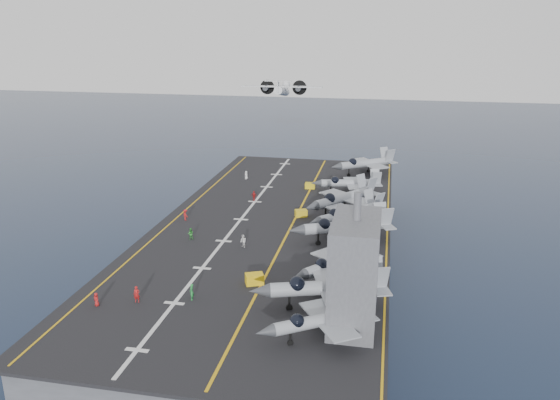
% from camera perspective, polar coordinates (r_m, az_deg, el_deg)
% --- Properties ---
extents(ground, '(500.00, 500.00, 0.00)m').
position_cam_1_polar(ground, '(95.64, -0.47, -8.16)').
color(ground, '#142135').
rests_on(ground, ground).
extents(hull, '(36.00, 90.00, 10.00)m').
position_cam_1_polar(hull, '(93.57, -0.48, -5.41)').
color(hull, '#56595E').
rests_on(hull, ground).
extents(flight_deck, '(38.00, 92.00, 0.40)m').
position_cam_1_polar(flight_deck, '(91.65, -0.49, -2.41)').
color(flight_deck, black).
rests_on(flight_deck, hull).
extents(foul_line, '(0.35, 90.00, 0.02)m').
position_cam_1_polar(foul_line, '(91.05, 1.36, -2.41)').
color(foul_line, gold).
rests_on(foul_line, flight_deck).
extents(landing_centerline, '(0.50, 90.00, 0.02)m').
position_cam_1_polar(landing_centerline, '(92.92, -4.12, -2.03)').
color(landing_centerline, silver).
rests_on(landing_centerline, flight_deck).
extents(deck_edge_port, '(0.25, 90.00, 0.02)m').
position_cam_1_polar(deck_edge_port, '(96.31, -10.45, -1.57)').
color(deck_edge_port, gold).
rests_on(deck_edge_port, flight_deck).
extents(deck_edge_stbd, '(0.25, 90.00, 0.02)m').
position_cam_1_polar(deck_edge_stbd, '(89.87, 11.15, -3.03)').
color(deck_edge_stbd, gold).
rests_on(deck_edge_stbd, flight_deck).
extents(island_superstructure, '(5.00, 10.00, 15.00)m').
position_cam_1_polar(island_superstructure, '(59.29, 7.84, -6.16)').
color(island_superstructure, '#56595E').
rests_on(island_superstructure, flight_deck).
extents(fighter_jet_0, '(15.62, 14.34, 4.51)m').
position_cam_1_polar(fighter_jet_0, '(58.29, 4.45, -12.27)').
color(fighter_jet_0, gray).
rests_on(fighter_jet_0, flight_deck).
extents(fighter_jet_1, '(18.47, 15.01, 5.55)m').
position_cam_1_polar(fighter_jet_1, '(63.79, 4.99, -8.95)').
color(fighter_jet_1, '#9CA4AE').
rests_on(fighter_jet_1, flight_deck).
extents(fighter_jet_2, '(15.85, 16.45, 4.78)m').
position_cam_1_polar(fighter_jet_2, '(71.29, 6.16, -6.35)').
color(fighter_jet_2, '#939AA2').
rests_on(fighter_jet_2, flight_deck).
extents(fighter_jet_3, '(18.89, 16.15, 5.54)m').
position_cam_1_polar(fighter_jet_3, '(82.66, 6.99, -2.64)').
color(fighter_jet_3, gray).
rests_on(fighter_jet_3, flight_deck).
extents(fighter_jet_4, '(17.68, 17.98, 5.26)m').
position_cam_1_polar(fighter_jet_4, '(88.76, 7.28, -1.31)').
color(fighter_jet_4, '#929CA2').
rests_on(fighter_jet_4, flight_deck).
extents(fighter_jet_5, '(18.48, 19.32, 5.60)m').
position_cam_1_polar(fighter_jet_5, '(96.13, 6.71, 0.32)').
color(fighter_jet_5, gray).
rests_on(fighter_jet_5, flight_deck).
extents(fighter_jet_6, '(15.22, 11.75, 4.72)m').
position_cam_1_polar(fighter_jet_6, '(107.00, 7.37, 1.85)').
color(fighter_jet_6, '#99A1AA').
rests_on(fighter_jet_6, flight_deck).
extents(fighter_jet_8, '(18.59, 17.43, 5.37)m').
position_cam_1_polar(fighter_jet_8, '(121.81, 8.97, 3.89)').
color(fighter_jet_8, '#99A0A8').
rests_on(fighter_jet_8, flight_deck).
extents(tow_cart_a, '(2.65, 2.24, 1.35)m').
position_cam_1_polar(tow_cart_a, '(70.11, -2.69, -8.24)').
color(tow_cart_a, yellow).
rests_on(tow_cart_a, flight_deck).
extents(tow_cart_b, '(2.35, 1.97, 1.21)m').
position_cam_1_polar(tow_cart_b, '(94.00, 2.22, -1.38)').
color(tow_cart_b, gold).
rests_on(tow_cart_b, flight_deck).
extents(tow_cart_c, '(2.06, 1.41, 1.19)m').
position_cam_1_polar(tow_cart_c, '(110.35, 3.16, 1.51)').
color(tow_cart_c, gold).
rests_on(tow_cart_c, flight_deck).
extents(crew_0, '(1.18, 1.07, 1.64)m').
position_cam_1_polar(crew_0, '(68.38, -18.63, -9.80)').
color(crew_0, '#B21919').
rests_on(crew_0, flight_deck).
extents(crew_1, '(1.36, 1.04, 2.04)m').
position_cam_1_polar(crew_1, '(67.74, -14.74, -9.51)').
color(crew_1, '#B21919').
rests_on(crew_1, flight_deck).
extents(crew_2, '(1.24, 0.98, 1.83)m').
position_cam_1_polar(crew_2, '(85.04, -9.33, -3.49)').
color(crew_2, green).
rests_on(crew_2, flight_deck).
extents(crew_3, '(1.36, 1.32, 1.90)m').
position_cam_1_polar(crew_3, '(93.47, -9.85, -1.53)').
color(crew_3, '#B21919').
rests_on(crew_3, flight_deck).
extents(crew_4, '(1.29, 1.02, 1.89)m').
position_cam_1_polar(crew_4, '(102.43, -2.73, 0.43)').
color(crew_4, '#B21919').
rests_on(crew_4, flight_deck).
extents(crew_5, '(1.13, 1.28, 1.78)m').
position_cam_1_polar(crew_5, '(117.13, -3.54, 2.61)').
color(crew_5, white).
rests_on(crew_5, flight_deck).
extents(crew_6, '(1.13, 1.40, 2.02)m').
position_cam_1_polar(crew_6, '(66.98, -9.22, -9.46)').
color(crew_6, green).
rests_on(crew_6, flight_deck).
extents(crew_7, '(1.41, 1.38, 1.98)m').
position_cam_1_polar(crew_7, '(81.06, -3.86, -4.31)').
color(crew_7, white).
rests_on(crew_7, flight_deck).
extents(transport_plane, '(22.49, 15.84, 5.17)m').
position_cam_1_polar(transport_plane, '(150.32, 0.21, 11.29)').
color(transport_plane, silver).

